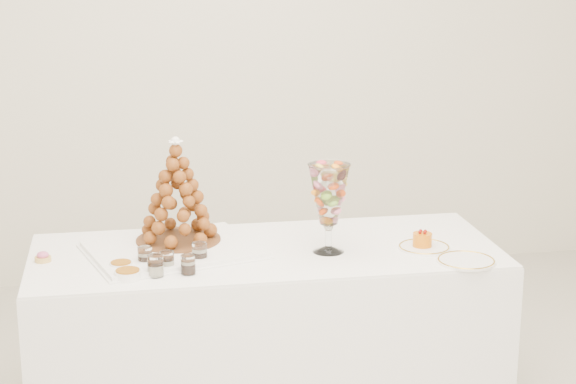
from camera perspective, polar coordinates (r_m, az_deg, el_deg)
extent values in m
cube|color=beige|center=(5.08, -4.27, 10.25)|extent=(4.50, 0.04, 2.80)
cube|color=white|center=(3.75, -1.28, -8.36)|extent=(1.77, 0.73, 0.66)
cube|color=white|center=(3.63, -1.32, -3.50)|extent=(1.76, 0.72, 0.01)
cube|color=white|center=(3.62, -6.80, -3.43)|extent=(0.69, 0.59, 0.02)
cylinder|color=white|center=(3.60, 2.40, -3.40)|extent=(0.12, 0.12, 0.02)
cylinder|color=white|center=(3.59, 2.41, -2.64)|extent=(0.02, 0.02, 0.08)
sphere|color=white|center=(3.58, 2.42, -2.02)|extent=(0.04, 0.04, 0.04)
cylinder|color=white|center=(3.67, 8.07, -3.28)|extent=(0.20, 0.20, 0.01)
cylinder|color=white|center=(3.55, 10.51, -4.05)|extent=(0.21, 0.21, 0.01)
cylinder|color=tan|center=(3.61, -14.32, -3.87)|extent=(0.06, 0.06, 0.02)
ellipsoid|color=#C2507D|center=(3.60, -14.33, -3.64)|extent=(0.04, 0.04, 0.03)
cylinder|color=white|center=(3.48, -8.47, -3.79)|extent=(0.06, 0.06, 0.07)
cylinder|color=white|center=(3.43, -7.18, -4.07)|extent=(0.05, 0.05, 0.07)
cylinder|color=white|center=(3.49, -5.26, -3.59)|extent=(0.06, 0.06, 0.07)
cylinder|color=white|center=(3.37, -7.86, -4.35)|extent=(0.06, 0.06, 0.08)
cylinder|color=white|center=(3.38, -5.94, -4.30)|extent=(0.05, 0.05, 0.07)
cylinder|color=white|center=(3.46, -9.87, -4.35)|extent=(0.08, 0.08, 0.03)
cylinder|color=white|center=(3.37, -9.48, -4.86)|extent=(0.09, 0.09, 0.03)
cylinder|color=brown|center=(3.69, -6.51, -2.81)|extent=(0.32, 0.32, 0.01)
cone|color=brown|center=(3.64, -6.60, 0.14)|extent=(0.31, 0.31, 0.39)
sphere|color=white|center=(3.60, -6.69, 2.95)|extent=(0.04, 0.04, 0.04)
cylinder|color=orange|center=(3.67, 7.97, -2.81)|extent=(0.07, 0.07, 0.05)
sphere|color=#7E0B04|center=(3.66, 8.15, -2.31)|extent=(0.01, 0.01, 0.01)
sphere|color=#7E0B04|center=(3.67, 7.87, -2.29)|extent=(0.01, 0.01, 0.01)
sphere|color=#7E0B04|center=(3.65, 7.82, -2.37)|extent=(0.01, 0.01, 0.01)
sphere|color=#7E0B04|center=(3.65, 8.10, -2.39)|extent=(0.01, 0.01, 0.01)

